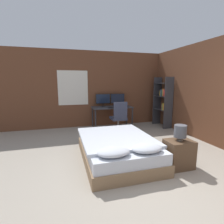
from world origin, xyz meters
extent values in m
plane|color=#9E9384|center=(0.00, 0.00, 0.00)|extent=(20.00, 20.00, 0.00)
cube|color=brown|center=(0.00, 4.20, 1.35)|extent=(12.00, 0.06, 2.70)
cube|color=silver|center=(-1.10, 4.16, 1.41)|extent=(1.02, 0.01, 1.19)
cube|color=#A3B2CC|center=(-1.10, 4.17, 1.41)|extent=(0.94, 0.01, 1.11)
cube|color=brown|center=(2.23, 1.50, 1.35)|extent=(0.06, 12.00, 2.70)
cube|color=#846647|center=(-0.42, 1.23, 0.11)|extent=(1.41, 2.01, 0.22)
cube|color=silver|center=(-0.42, 1.23, 0.32)|extent=(1.35, 1.95, 0.20)
cube|color=silver|center=(-0.42, 1.35, 0.45)|extent=(1.45, 1.68, 0.05)
ellipsoid|color=silver|center=(-0.73, 0.47, 0.49)|extent=(0.55, 0.38, 0.13)
ellipsoid|color=silver|center=(-0.12, 0.47, 0.49)|extent=(0.55, 0.38, 0.13)
cube|color=brown|center=(0.59, 0.54, 0.27)|extent=(0.50, 0.38, 0.54)
cylinder|color=gray|center=(0.59, 0.54, 0.54)|extent=(0.11, 0.11, 0.01)
cylinder|color=gray|center=(0.59, 0.54, 0.58)|extent=(0.02, 0.02, 0.05)
cylinder|color=#4C4C51|center=(0.59, 0.54, 0.72)|extent=(0.23, 0.23, 0.23)
cube|color=#38383D|center=(0.21, 3.79, 0.73)|extent=(1.42, 0.67, 0.03)
cylinder|color=#2D2D33|center=(-0.45, 3.51, 0.36)|extent=(0.05, 0.05, 0.71)
cylinder|color=#2D2D33|center=(0.87, 3.51, 0.36)|extent=(0.05, 0.05, 0.71)
cylinder|color=#2D2D33|center=(-0.45, 4.08, 0.36)|extent=(0.05, 0.05, 0.71)
cylinder|color=#2D2D33|center=(0.87, 4.08, 0.36)|extent=(0.05, 0.05, 0.71)
cylinder|color=black|center=(-0.07, 4.03, 0.75)|extent=(0.16, 0.16, 0.01)
cylinder|color=black|center=(-0.07, 4.03, 0.80)|extent=(0.03, 0.03, 0.09)
cube|color=black|center=(-0.07, 4.03, 1.01)|extent=(0.53, 0.03, 0.34)
cube|color=#192338|center=(-0.07, 4.02, 1.01)|extent=(0.50, 0.00, 0.31)
cylinder|color=black|center=(0.49, 4.03, 0.75)|extent=(0.16, 0.16, 0.01)
cylinder|color=black|center=(0.49, 4.03, 0.80)|extent=(0.03, 0.03, 0.09)
cube|color=black|center=(0.49, 4.03, 1.01)|extent=(0.53, 0.03, 0.34)
cube|color=#192338|center=(0.49, 4.02, 1.01)|extent=(0.50, 0.00, 0.31)
cube|color=black|center=(0.21, 3.56, 0.75)|extent=(0.40, 0.13, 0.02)
ellipsoid|color=black|center=(0.50, 3.56, 0.76)|extent=(0.07, 0.05, 0.04)
cylinder|color=black|center=(0.23, 3.16, 0.02)|extent=(0.52, 0.52, 0.04)
cylinder|color=gray|center=(0.23, 3.16, 0.23)|extent=(0.05, 0.05, 0.38)
cube|color=#33384C|center=(0.23, 3.16, 0.45)|extent=(0.48, 0.48, 0.07)
cube|color=#33384C|center=(0.23, 2.94, 0.74)|extent=(0.43, 0.05, 0.51)
cube|color=#333338|center=(2.01, 3.06, 0.89)|extent=(0.34, 0.02, 1.78)
cube|color=#333338|center=(2.01, 3.81, 0.89)|extent=(0.34, 0.02, 1.78)
cube|color=#333338|center=(2.01, 3.44, 0.62)|extent=(0.34, 0.73, 0.02)
cube|color=#333338|center=(2.01, 3.44, 1.11)|extent=(0.34, 0.73, 0.02)
cube|color=#333338|center=(2.01, 3.44, 1.57)|extent=(0.34, 0.73, 0.02)
cube|color=#BCB29E|center=(2.01, 3.10, 0.74)|extent=(0.28, 0.03, 0.20)
cube|color=orange|center=(2.01, 3.14, 0.72)|extent=(0.28, 0.03, 0.17)
cube|color=gold|center=(2.01, 3.19, 0.76)|extent=(0.28, 0.04, 0.25)
cube|color=#337042|center=(2.01, 3.24, 0.74)|extent=(0.28, 0.04, 0.21)
cube|color=#B2332D|center=(2.01, 3.28, 0.73)|extent=(0.28, 0.03, 0.19)
cube|color=#337042|center=(2.01, 3.10, 1.24)|extent=(0.28, 0.03, 0.25)
cube|color=#B2332D|center=(2.01, 3.14, 1.22)|extent=(0.28, 0.04, 0.21)
cube|color=#B2332D|center=(2.01, 3.18, 1.24)|extent=(0.28, 0.04, 0.24)
cube|color=orange|center=(2.01, 3.23, 1.25)|extent=(0.28, 0.04, 0.26)
cube|color=#337042|center=(2.01, 3.27, 1.22)|extent=(0.28, 0.04, 0.21)
cube|color=#28282D|center=(2.01, 3.31, 1.24)|extent=(0.28, 0.03, 0.25)
cube|color=teal|center=(2.01, 3.35, 1.23)|extent=(0.28, 0.04, 0.23)
cube|color=#28282D|center=(2.01, 3.39, 1.21)|extent=(0.28, 0.02, 0.19)
cube|color=gold|center=(2.01, 3.43, 1.21)|extent=(0.28, 0.02, 0.19)
camera|label=1|loc=(-1.49, -2.11, 1.62)|focal=28.00mm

